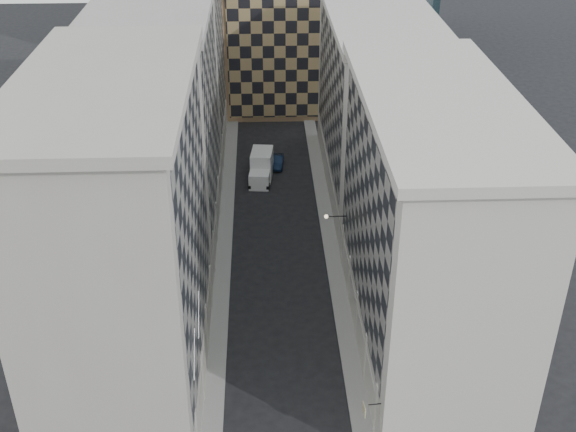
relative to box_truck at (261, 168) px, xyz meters
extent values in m
cube|color=gray|center=(-3.79, -13.82, -1.31)|extent=(1.50, 100.00, 0.15)
cube|color=gray|center=(6.71, -13.82, -1.31)|extent=(1.50, 100.00, 0.15)
cube|color=#9E978E|center=(-9.54, -32.82, 10.12)|extent=(10.00, 22.00, 23.00)
cube|color=gray|center=(-4.66, -32.82, 11.62)|extent=(0.25, 19.36, 18.00)
cube|color=#9E978E|center=(-4.74, -32.82, 0.22)|extent=(0.45, 21.12, 3.20)
cube|color=#9E978E|center=(-9.54, -32.82, 21.97)|extent=(10.80, 22.80, 0.70)
cylinder|color=#9E978E|center=(-4.89, -35.57, 0.82)|extent=(0.90, 0.90, 4.40)
cylinder|color=#9E978E|center=(-4.89, -30.07, 0.82)|extent=(0.90, 0.90, 4.40)
cylinder|color=#9E978E|center=(-4.89, -24.57, 0.82)|extent=(0.90, 0.90, 4.40)
cube|color=gray|center=(-9.54, -10.82, 9.62)|extent=(10.00, 22.00, 22.00)
cube|color=gray|center=(-4.66, -10.82, 11.12)|extent=(0.25, 19.36, 17.00)
cube|color=gray|center=(-4.74, -10.82, 0.22)|extent=(0.45, 21.12, 3.20)
cube|color=gray|center=(-9.54, -10.82, 20.97)|extent=(10.80, 22.80, 0.70)
cylinder|color=gray|center=(-4.89, -19.07, 0.82)|extent=(0.90, 0.90, 4.40)
cylinder|color=gray|center=(-4.89, -13.57, 0.82)|extent=(0.90, 0.90, 4.40)
cylinder|color=gray|center=(-4.89, -8.07, 0.82)|extent=(0.90, 0.90, 4.40)
cylinder|color=gray|center=(-4.89, -2.57, 0.82)|extent=(0.90, 0.90, 4.40)
cube|color=#9E978E|center=(-9.54, 11.18, 9.12)|extent=(10.00, 22.00, 21.00)
cube|color=gray|center=(-4.66, 11.18, 10.62)|extent=(0.25, 19.36, 16.00)
cube|color=#9E978E|center=(-4.74, 11.18, 0.22)|extent=(0.45, 21.12, 3.20)
cylinder|color=#9E978E|center=(-4.89, 2.93, 0.82)|extent=(0.90, 0.90, 4.40)
cylinder|color=#9E978E|center=(-4.89, 8.43, 0.82)|extent=(0.90, 0.90, 4.40)
cylinder|color=#9E978E|center=(-4.89, 13.93, 0.82)|extent=(0.90, 0.90, 4.40)
cylinder|color=#9E978E|center=(-4.89, 19.43, 0.82)|extent=(0.90, 0.90, 4.40)
cube|color=beige|center=(12.46, -28.82, 8.62)|extent=(10.00, 26.00, 20.00)
cube|color=gray|center=(7.58, -28.82, 10.12)|extent=(0.25, 22.88, 15.00)
cube|color=beige|center=(7.66, -28.82, 0.22)|extent=(0.45, 24.96, 3.20)
cube|color=beige|center=(12.46, -28.82, 18.97)|extent=(10.80, 26.80, 0.70)
cylinder|color=beige|center=(7.81, -39.22, 0.82)|extent=(0.90, 0.90, 4.40)
cylinder|color=beige|center=(7.81, -34.02, 0.82)|extent=(0.90, 0.90, 4.40)
cylinder|color=beige|center=(7.81, -28.82, 0.82)|extent=(0.90, 0.90, 4.40)
cylinder|color=beige|center=(7.81, -23.62, 0.82)|extent=(0.90, 0.90, 4.40)
cylinder|color=beige|center=(7.81, -18.42, 0.82)|extent=(0.90, 0.90, 4.40)
cube|color=beige|center=(12.46, -1.82, 8.12)|extent=(10.00, 28.00, 19.00)
cube|color=gray|center=(7.58, -1.82, 9.62)|extent=(0.25, 24.64, 14.00)
cube|color=beige|center=(7.66, -1.82, 0.22)|extent=(0.45, 26.88, 3.20)
cube|color=beige|center=(12.46, -1.82, 17.97)|extent=(10.80, 28.80, 0.70)
cube|color=#A17C55|center=(3.46, 24.18, 7.62)|extent=(16.00, 14.00, 18.00)
cube|color=tan|center=(3.46, 17.08, 7.62)|extent=(15.20, 0.25, 16.50)
cylinder|color=gray|center=(-4.44, -39.82, 6.62)|extent=(0.10, 2.33, 2.33)
cylinder|color=gray|center=(-4.44, -35.82, 6.62)|extent=(0.10, 2.33, 2.33)
cylinder|color=black|center=(6.56, -19.82, 4.82)|extent=(1.80, 0.08, 0.08)
sphere|color=#FFE5B2|center=(5.66, -19.82, 4.82)|extent=(0.36, 0.36, 0.36)
cube|color=white|center=(-0.21, -1.92, -0.46)|extent=(2.51, 2.69, 1.85)
cube|color=white|center=(0.08, 0.73, 0.21)|extent=(2.75, 3.93, 3.18)
cylinder|color=black|center=(-1.32, -2.63, -0.92)|extent=(0.41, 0.95, 0.92)
cylinder|color=black|center=(0.72, -2.85, -0.92)|extent=(0.41, 0.95, 0.92)
cylinder|color=black|center=(-0.80, 2.06, -0.92)|extent=(0.41, 0.95, 0.92)
cylinder|color=black|center=(1.23, 1.84, -0.92)|extent=(0.41, 0.95, 0.92)
imported|color=#0E1C35|center=(1.95, 3.24, -0.76)|extent=(1.65, 3.91, 1.25)
cylinder|color=black|center=(7.06, -40.82, 2.86)|extent=(0.89, 0.14, 0.06)
cube|color=#C0B78D|center=(6.36, -40.82, 2.42)|extent=(0.13, 0.78, 0.78)
camera|label=1|loc=(0.02, -74.87, 36.65)|focal=45.00mm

